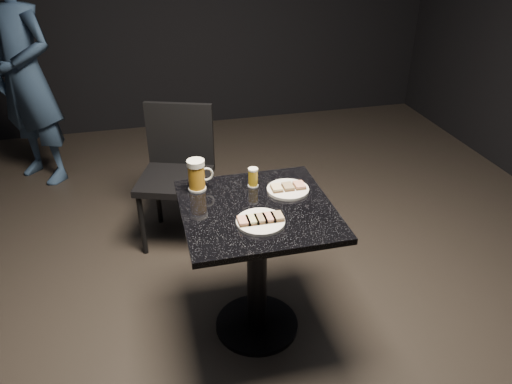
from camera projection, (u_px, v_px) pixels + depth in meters
floor at (257, 326)px, 2.69m from camera, size 6.00×6.00×0.00m
plate_large at (261, 222)px, 2.19m from camera, size 0.22×0.22×0.01m
plate_small at (288, 190)px, 2.45m from camera, size 0.21×0.21×0.01m
patron at (25, 75)px, 3.77m from camera, size 0.74×0.73×1.72m
table at (257, 249)px, 2.43m from camera, size 0.70×0.70×0.75m
beer_mug at (197, 175)px, 2.42m from camera, size 0.13×0.09×0.16m
beer_tumbler at (253, 177)px, 2.47m from camera, size 0.05×0.05×0.10m
chair at (177, 167)px, 3.22m from camera, size 0.56×0.56×0.89m
canapes_on_plate_large at (261, 219)px, 2.19m from camera, size 0.20×0.07×0.02m
canapes_on_plate_small at (288, 187)px, 2.44m from camera, size 0.17×0.07×0.02m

